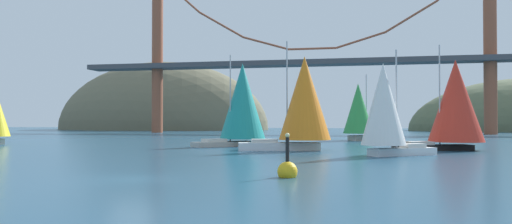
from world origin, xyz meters
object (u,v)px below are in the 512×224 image
object	(u,v)px
sailboat_orange_sail	(303,101)
channel_buoy	(287,170)
sailboat_scarlet_sail	(455,102)
sailboat_white_mainsail	(385,107)
sailboat_teal_sail	(242,103)
sailboat_green_sail	(359,111)

from	to	relation	value
sailboat_orange_sail	channel_buoy	size ratio (longest dim) A/B	4.26
sailboat_scarlet_sail	sailboat_white_mainsail	bearing A→B (deg)	-125.28
sailboat_teal_sail	sailboat_orange_sail	size ratio (longest dim) A/B	0.97
sailboat_white_mainsail	sailboat_teal_sail	bearing A→B (deg)	138.23
sailboat_orange_sail	sailboat_green_sail	bearing A→B (deg)	78.19
sailboat_green_sail	sailboat_white_mainsail	bearing A→B (deg)	-85.91
sailboat_green_sail	sailboat_teal_sail	xyz separation A→B (m)	(-13.83, -18.72, 0.66)
sailboat_teal_sail	sailboat_white_mainsail	distance (m)	21.75
sailboat_teal_sail	sailboat_green_sail	bearing A→B (deg)	53.55
sailboat_orange_sail	sailboat_scarlet_sail	bearing A→B (deg)	13.33
sailboat_scarlet_sail	sailboat_green_sail	size ratio (longest dim) A/B	1.08
sailboat_scarlet_sail	channel_buoy	bearing A→B (deg)	-115.29
sailboat_scarlet_sail	sailboat_teal_sail	size ratio (longest dim) A/B	1.00
sailboat_orange_sail	sailboat_white_mainsail	world-z (taller)	sailboat_orange_sail
sailboat_scarlet_sail	sailboat_orange_sail	world-z (taller)	sailboat_orange_sail
sailboat_green_sail	sailboat_teal_sail	distance (m)	23.28
sailboat_white_mainsail	channel_buoy	world-z (taller)	sailboat_white_mainsail
sailboat_teal_sail	sailboat_white_mainsail	size ratio (longest dim) A/B	1.18
sailboat_scarlet_sail	channel_buoy	size ratio (longest dim) A/B	4.13
sailboat_orange_sail	channel_buoy	bearing A→B (deg)	-85.32
sailboat_teal_sail	sailboat_white_mainsail	bearing A→B (deg)	-41.77
sailboat_scarlet_sail	sailboat_white_mainsail	distance (m)	12.99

